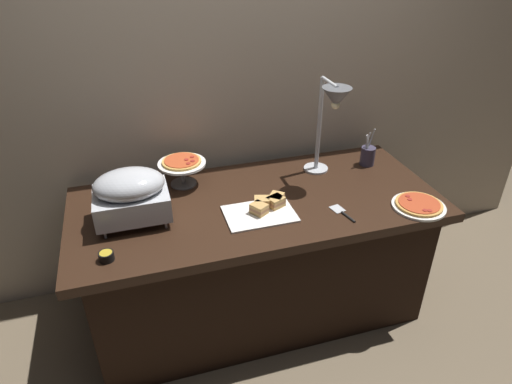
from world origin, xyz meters
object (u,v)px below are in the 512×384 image
pizza_plate_center (182,165)px  sauce_cup_near (106,256)px  pizza_plate_front (419,205)px  chafing_dish (131,194)px  serving_spatula (342,213)px  sandwich_platter (265,208)px  utensil_holder (368,155)px  heat_lamp (332,107)px

pizza_plate_center → sauce_cup_near: size_ratio=3.96×
pizza_plate_front → sauce_cup_near: bearing=179.1°
chafing_dish → serving_spatula: size_ratio=1.98×
sandwich_platter → sauce_cup_near: (-0.76, -0.16, -0.00)m
chafing_dish → sauce_cup_near: bearing=-116.6°
chafing_dish → pizza_plate_center: bearing=45.6°
sauce_cup_near → serving_spatula: bearing=1.9°
chafing_dish → utensil_holder: bearing=8.7°
heat_lamp → utensil_holder: heat_lamp is taller
pizza_plate_front → chafing_dish: bearing=168.1°
pizza_plate_center → serving_spatula: size_ratio=1.48×
heat_lamp → pizza_plate_front: heat_lamp is taller
chafing_dish → pizza_plate_front: size_ratio=1.28×
chafing_dish → utensil_holder: (1.36, 0.21, -0.09)m
sandwich_platter → sauce_cup_near: bearing=-167.8°
chafing_dish → pizza_plate_front: bearing=-11.9°
heat_lamp → sandwich_platter: (-0.42, -0.20, -0.41)m
pizza_plate_front → pizza_plate_center: pizza_plate_center is taller
sandwich_platter → heat_lamp: bearing=25.5°
sandwich_platter → serving_spatula: sandwich_platter is taller
chafing_dish → utensil_holder: size_ratio=1.55×
serving_spatula → sandwich_platter: bearing=160.6°
chafing_dish → serving_spatula: (0.99, -0.23, -0.15)m
pizza_plate_center → sandwich_platter: 0.53m
utensil_holder → serving_spatula: 0.58m
chafing_dish → heat_lamp: heat_lamp is taller
pizza_plate_front → sandwich_platter: size_ratio=0.78×
serving_spatula → utensil_holder: bearing=49.6°
sandwich_platter → sauce_cup_near: size_ratio=5.26×
serving_spatula → pizza_plate_center: bearing=143.8°
chafing_dish → pizza_plate_center: size_ratio=1.33×
pizza_plate_center → sandwich_platter: (0.34, -0.39, -0.10)m
pizza_plate_front → utensil_holder: utensil_holder is taller
chafing_dish → heat_lamp: bearing=5.4°
sauce_cup_near → chafing_dish: bearing=63.4°
sandwich_platter → chafing_dish: bearing=170.7°
utensil_holder → serving_spatula: bearing=-130.4°
sandwich_platter → serving_spatula: 0.39m
chafing_dish → sauce_cup_near: chafing_dish is taller
pizza_plate_front → pizza_plate_center: 1.25m
heat_lamp → pizza_plate_front: 0.66m
sandwich_platter → serving_spatula: (0.36, -0.13, -0.02)m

